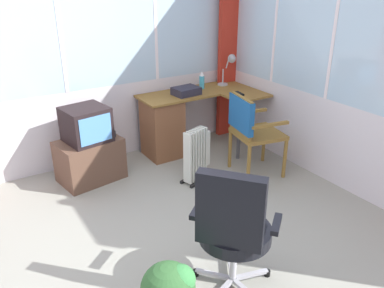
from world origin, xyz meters
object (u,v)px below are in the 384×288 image
desk (169,123)px  space_heater (197,155)px  spray_bottle (202,80)px  tv_on_stand (89,148)px  wooden_armchair (249,125)px  tv_remote (239,94)px  paper_tray (186,91)px  desk_lamp (231,65)px  office_chair (233,226)px

desk → space_heater: 0.77m
spray_bottle → tv_on_stand: size_ratio=0.26×
wooden_armchair → tv_on_stand: bearing=152.2°
tv_remote → paper_tray: bearing=156.7°
tv_remote → wooden_armchair: wooden_armchair is taller
desk_lamp → office_chair: bearing=-126.4°
tv_on_stand → space_heater: 1.14m
paper_tray → space_heater: bearing=-112.7°
paper_tray → tv_on_stand: size_ratio=0.37×
paper_tray → space_heater: size_ratio=0.51×
tv_remote → space_heater: 1.02m
wooden_armchair → office_chair: 1.82m
spray_bottle → tv_on_stand: bearing=-172.2°
wooden_armchair → spray_bottle: bearing=86.6°
desk_lamp → office_chair: desk_lamp is taller
tv_remote → spray_bottle: 0.52m
paper_tray → wooden_armchair: wooden_armchair is taller
tv_remote → office_chair: size_ratio=0.15×
spray_bottle → office_chair: office_chair is taller
desk → desk_lamp: 1.09m
desk_lamp → spray_bottle: bearing=171.6°
desk → space_heater: (-0.08, -0.76, -0.10)m
tv_on_stand → space_heater: size_ratio=1.38×
spray_bottle → tv_remote: bearing=-62.5°
desk_lamp → tv_remote: desk_lamp is taller
tv_remote → spray_bottle: bearing=125.4°
desk → tv_remote: 0.92m
desk → space_heater: desk is taller
spray_bottle → wooden_armchair: size_ratio=0.24×
spray_bottle → office_chair: (-1.29, -2.34, -0.28)m
tv_on_stand → desk: bearing=7.3°
office_chair → desk_lamp: bearing=53.6°
wooden_armchair → space_heater: bearing=162.9°
office_chair → tv_remote: bearing=51.0°
space_heater → tv_on_stand: bearing=146.8°
wooden_armchair → office_chair: office_chair is taller
paper_tray → office_chair: 2.43m
desk_lamp → paper_tray: bearing=-174.2°
desk_lamp → wooden_armchair: bearing=-115.6°
spray_bottle → wooden_armchair: 1.04m
spray_bottle → space_heater: size_ratio=0.37×
paper_tray → wooden_armchair: bearing=-74.3°
wooden_armchair → tv_remote: bearing=61.5°
desk → spray_bottle: spray_bottle is taller
desk → space_heater: bearing=-95.7°
tv_remote → office_chair: (-1.53, -1.88, -0.19)m
desk_lamp → wooden_armchair: desk_lamp is taller
desk → tv_on_stand: tv_on_stand is taller
tv_remote → wooden_armchair: bearing=-110.7°
spray_bottle → desk: bearing=-171.4°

